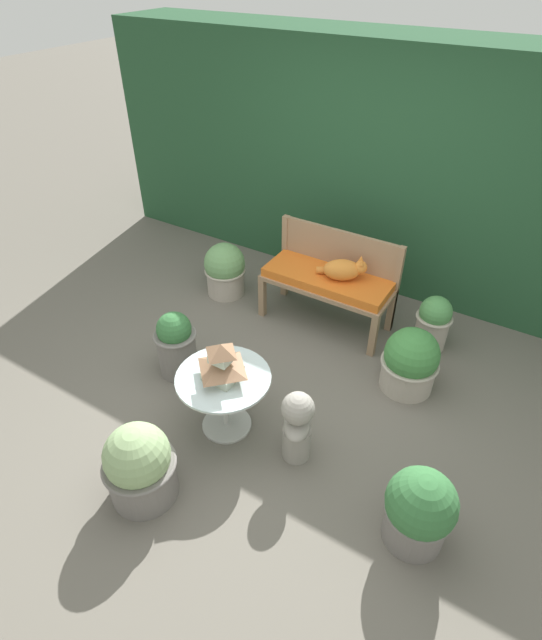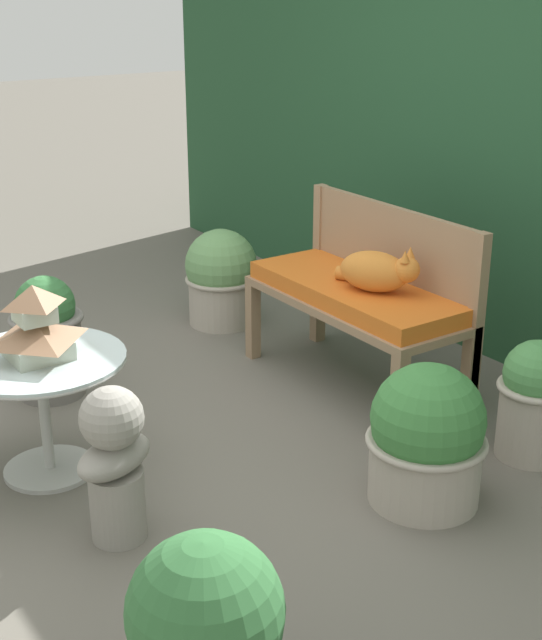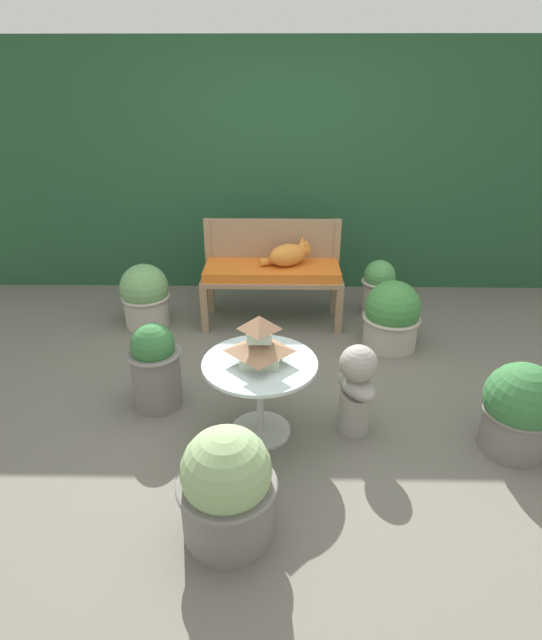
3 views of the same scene
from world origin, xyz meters
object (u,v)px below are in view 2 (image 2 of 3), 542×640
object	(u,v)px
patio_table	(42,382)
potted_plant_table_near	(535,399)
potted_plant_table_far	(206,634)
potted_plant_patio_mid	(221,278)
potted_plant_bench_right	(427,438)
cat	(377,271)
potted_plant_hedge_corner	(48,336)
garden_bench	(355,300)
pagoda_birdhouse	(36,327)
garden_bust	(114,459)

from	to	relation	value
patio_table	potted_plant_table_near	xyz separation A→B (m)	(1.02, 1.74, -0.14)
potted_plant_table_far	potted_plant_patio_mid	bearing A→B (deg)	147.95
potted_plant_bench_right	potted_plant_table_far	world-z (taller)	potted_plant_table_far
cat	potted_plant_table_near	size ratio (longest dim) A/B	0.87
cat	potted_plant_bench_right	bearing A→B (deg)	-55.08
patio_table	potted_plant_hedge_corner	xyz separation A→B (m)	(-0.70, 0.29, -0.10)
potted_plant_hedge_corner	potted_plant_bench_right	bearing A→B (deg)	26.01
potted_plant_hedge_corner	potted_plant_table_far	distance (m)	2.24
potted_plant_table_near	potted_plant_table_far	distance (m)	1.93
cat	potted_plant_table_far	bearing A→B (deg)	-79.23
garden_bench	potted_plant_table_near	xyz separation A→B (m)	(0.97, 0.18, -0.19)
pagoda_birdhouse	garden_bust	distance (m)	0.67
cat	potted_plant_table_far	size ratio (longest dim) A/B	0.80
cat	potted_plant_table_far	distance (m)	2.17
patio_table	potted_plant_table_far	size ratio (longest dim) A/B	1.20
garden_bench	potted_plant_bench_right	size ratio (longest dim) A/B	2.14
garden_bench	patio_table	xyz separation A→B (m)	(-0.05, -1.56, -0.05)
pagoda_birdhouse	potted_plant_patio_mid	bearing A→B (deg)	125.65
cat	potted_plant_hedge_corner	size ratio (longest dim) A/B	0.76
pagoda_birdhouse	garden_bust	world-z (taller)	pagoda_birdhouse
potted_plant_table_near	potted_plant_bench_right	bearing A→B (deg)	-90.15
garden_bench	potted_plant_hedge_corner	bearing A→B (deg)	-120.45
patio_table	garden_bust	xyz separation A→B (m)	(0.58, 0.04, -0.08)
pagoda_birdhouse	potted_plant_patio_mid	distance (m)	1.85
potted_plant_table_far	potted_plant_table_near	bearing A→B (deg)	104.43
patio_table	potted_plant_bench_right	distance (m)	1.53
cat	potted_plant_table_near	bearing A→B (deg)	-15.44
garden_bust	potted_plant_hedge_corner	xyz separation A→B (m)	(-1.29, 0.25, -0.02)
potted_plant_patio_mid	potted_plant_table_far	distance (m)	3.02
patio_table	potted_plant_table_far	xyz separation A→B (m)	(1.50, -0.13, -0.12)
pagoda_birdhouse	potted_plant_hedge_corner	size ratio (longest dim) A/B	0.51
garden_bust	pagoda_birdhouse	bearing A→B (deg)	-109.19
cat	patio_table	world-z (taller)	cat
pagoda_birdhouse	potted_plant_bench_right	world-z (taller)	pagoda_birdhouse
garden_bust	potted_plant_table_near	size ratio (longest dim) A/B	1.14
potted_plant_bench_right	potted_plant_hedge_corner	world-z (taller)	potted_plant_hedge_corner
patio_table	pagoda_birdhouse	size ratio (longest dim) A/B	2.24
potted_plant_hedge_corner	pagoda_birdhouse	bearing A→B (deg)	-22.21
potted_plant_table_far	potted_plant_bench_right	bearing A→B (deg)	111.02
cat	garden_bust	world-z (taller)	cat
potted_plant_hedge_corner	potted_plant_table_far	size ratio (longest dim) A/B	1.05
garden_bust	potted_plant_hedge_corner	size ratio (longest dim) A/B	0.99
pagoda_birdhouse	potted_plant_table_near	xyz separation A→B (m)	(1.02, 1.74, -0.37)
pagoda_birdhouse	potted_plant_hedge_corner	distance (m)	0.83
cat	potted_plant_table_far	world-z (taller)	cat
potted_plant_bench_right	patio_table	bearing A→B (deg)	-132.18
garden_bench	pagoda_birdhouse	distance (m)	1.57
garden_bust	potted_plant_hedge_corner	bearing A→B (deg)	-123.85
patio_table	cat	bearing A→B (deg)	83.02
cat	potted_plant_table_near	xyz separation A→B (m)	(0.83, 0.17, -0.37)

